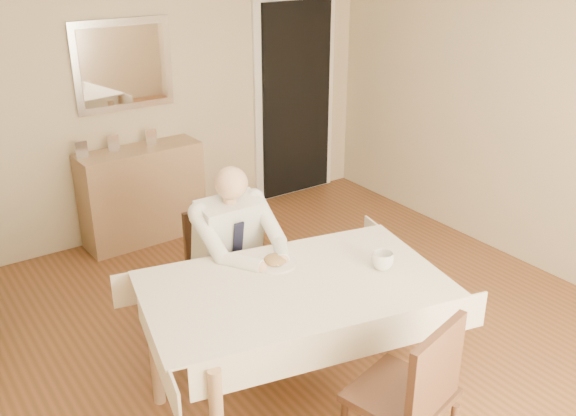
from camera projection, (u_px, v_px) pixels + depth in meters
room at (322, 173)px, 3.71m from camera, size 5.00×5.02×2.60m
doorway at (296, 101)px, 6.50m from camera, size 0.96×0.07×2.10m
mirror at (123, 65)px, 5.37m from camera, size 0.86×0.04×0.76m
dining_table at (294, 296)px, 3.67m from camera, size 1.92×1.37×0.75m
chair_far at (221, 263)px, 4.40m from camera, size 0.43×0.43×0.87m
chair_near at (414, 392)px, 3.10m from camera, size 0.55×0.55×0.95m
seated_man at (241, 253)px, 4.10m from camera, size 0.48×0.72×1.24m
plate at (275, 263)px, 3.84m from camera, size 0.26×0.26×0.02m
food at (275, 260)px, 3.83m from camera, size 0.14×0.14×0.06m
knife at (286, 263)px, 3.80m from camera, size 0.01×0.13×0.01m
fork at (275, 266)px, 3.76m from camera, size 0.01×0.13×0.01m
coffee_mug at (383, 261)px, 3.77m from camera, size 0.17×0.17×0.10m
sideboard at (143, 194)px, 5.70m from camera, size 1.08×0.40×0.86m
photo_frame_left at (81, 149)px, 5.29m from camera, size 0.10×0.02×0.14m
photo_frame_center at (113, 143)px, 5.45m from camera, size 0.10×0.02×0.14m
photo_frame_right at (151, 137)px, 5.61m from camera, size 0.10×0.02×0.14m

